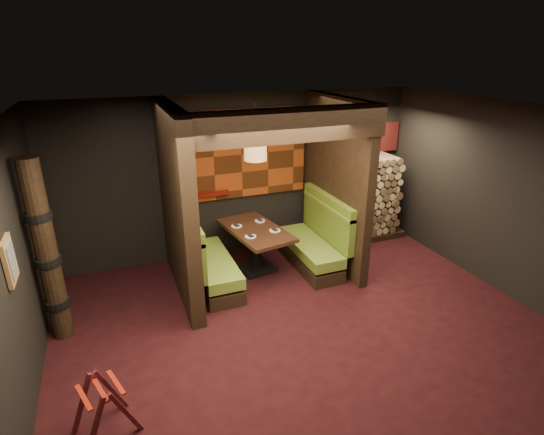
{
  "coord_description": "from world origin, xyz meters",
  "views": [
    {
      "loc": [
        -2.19,
        -4.25,
        3.54
      ],
      "look_at": [
        0.0,
        1.3,
        1.15
      ],
      "focal_mm": 28.0,
      "sensor_mm": 36.0,
      "label": 1
    }
  ],
  "objects_px": {
    "pendant_lamp": "(255,146)",
    "totem_column": "(47,254)",
    "booth_bench_left": "(207,262)",
    "luggage_rack": "(103,406)",
    "dining_table": "(256,242)",
    "firewood_stack": "(361,199)",
    "booth_bench_right": "(315,243)"
  },
  "relations": [
    {
      "from": "booth_bench_left",
      "to": "luggage_rack",
      "type": "distance_m",
      "value": 2.88
    },
    {
      "from": "dining_table",
      "to": "totem_column",
      "type": "distance_m",
      "value": 3.13
    },
    {
      "from": "pendant_lamp",
      "to": "totem_column",
      "type": "distance_m",
      "value": 3.2
    },
    {
      "from": "firewood_stack",
      "to": "booth_bench_left",
      "type": "bearing_deg",
      "value": -167.83
    },
    {
      "from": "booth_bench_left",
      "to": "dining_table",
      "type": "relative_size",
      "value": 1.03
    },
    {
      "from": "booth_bench_left",
      "to": "firewood_stack",
      "type": "bearing_deg",
      "value": 12.17
    },
    {
      "from": "pendant_lamp",
      "to": "firewood_stack",
      "type": "height_order",
      "value": "pendant_lamp"
    },
    {
      "from": "luggage_rack",
      "to": "pendant_lamp",
      "type": "bearing_deg",
      "value": 45.64
    },
    {
      "from": "booth_bench_left",
      "to": "firewood_stack",
      "type": "distance_m",
      "value": 3.35
    },
    {
      "from": "booth_bench_right",
      "to": "pendant_lamp",
      "type": "height_order",
      "value": "pendant_lamp"
    },
    {
      "from": "totem_column",
      "to": "dining_table",
      "type": "bearing_deg",
      "value": 14.09
    },
    {
      "from": "dining_table",
      "to": "firewood_stack",
      "type": "xyz_separation_m",
      "value": [
        2.36,
        0.5,
        0.3
      ]
    },
    {
      "from": "booth_bench_left",
      "to": "luggage_rack",
      "type": "height_order",
      "value": "booth_bench_left"
    },
    {
      "from": "booth_bench_right",
      "to": "totem_column",
      "type": "xyz_separation_m",
      "value": [
        -3.98,
        -0.55,
        0.79
      ]
    },
    {
      "from": "pendant_lamp",
      "to": "luggage_rack",
      "type": "relative_size",
      "value": 1.32
    },
    {
      "from": "booth_bench_right",
      "to": "dining_table",
      "type": "relative_size",
      "value": 1.03
    },
    {
      "from": "dining_table",
      "to": "luggage_rack",
      "type": "height_order",
      "value": "dining_table"
    },
    {
      "from": "booth_bench_left",
      "to": "booth_bench_right",
      "type": "bearing_deg",
      "value": 0.0
    },
    {
      "from": "luggage_rack",
      "to": "firewood_stack",
      "type": "distance_m",
      "value": 5.77
    },
    {
      "from": "luggage_rack",
      "to": "firewood_stack",
      "type": "xyz_separation_m",
      "value": [
        4.85,
        3.09,
        0.5
      ]
    },
    {
      "from": "pendant_lamp",
      "to": "firewood_stack",
      "type": "relative_size",
      "value": 0.53
    },
    {
      "from": "booth_bench_left",
      "to": "dining_table",
      "type": "height_order",
      "value": "booth_bench_left"
    },
    {
      "from": "booth_bench_right",
      "to": "dining_table",
      "type": "height_order",
      "value": "booth_bench_right"
    },
    {
      "from": "totem_column",
      "to": "firewood_stack",
      "type": "bearing_deg",
      "value": 13.19
    },
    {
      "from": "totem_column",
      "to": "booth_bench_left",
      "type": "bearing_deg",
      "value": 14.75
    },
    {
      "from": "booth_bench_right",
      "to": "luggage_rack",
      "type": "distance_m",
      "value": 4.23
    },
    {
      "from": "totem_column",
      "to": "firewood_stack",
      "type": "xyz_separation_m",
      "value": [
        5.33,
        1.25,
        -0.37
      ]
    },
    {
      "from": "dining_table",
      "to": "luggage_rack",
      "type": "bearing_deg",
      "value": -133.8
    },
    {
      "from": "booth_bench_left",
      "to": "totem_column",
      "type": "bearing_deg",
      "value": -165.25
    },
    {
      "from": "booth_bench_left",
      "to": "totem_column",
      "type": "relative_size",
      "value": 0.67
    },
    {
      "from": "totem_column",
      "to": "firewood_stack",
      "type": "distance_m",
      "value": 5.49
    },
    {
      "from": "dining_table",
      "to": "luggage_rack",
      "type": "distance_m",
      "value": 3.59
    }
  ]
}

